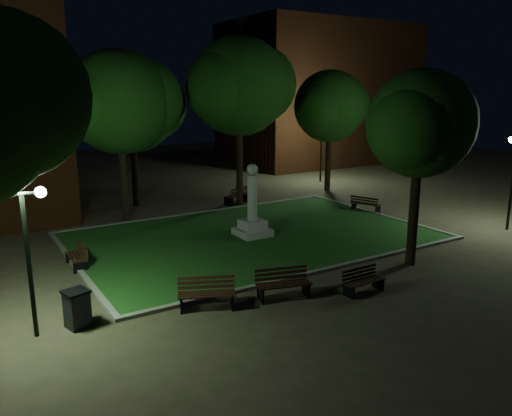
{
  "coord_description": "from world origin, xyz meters",
  "views": [
    {
      "loc": [
        -11.13,
        -16.21,
        6.38
      ],
      "look_at": [
        -0.44,
        1.0,
        1.58
      ],
      "focal_mm": 35.0,
      "sensor_mm": 36.0,
      "label": 1
    }
  ],
  "objects": [
    {
      "name": "tree_far_north",
      "position": [
        -2.24,
        10.71,
        5.44
      ],
      "size": [
        5.98,
        4.88,
        7.89
      ],
      "color": "black",
      "rests_on": "ground"
    },
    {
      "name": "tree_north_wl",
      "position": [
        -3.76,
        7.9,
        5.82
      ],
      "size": [
        6.13,
        5.0,
        8.32
      ],
      "color": "black",
      "rests_on": "ground"
    },
    {
      "name": "trash_bin",
      "position": [
        -8.62,
        -2.87,
        0.55
      ],
      "size": [
        0.77,
        0.77,
        1.07
      ],
      "color": "black",
      "rests_on": "ground"
    },
    {
      "name": "lamppost_sw",
      "position": [
        -9.69,
        -2.83,
        2.84
      ],
      "size": [
        1.18,
        0.28,
        4.0
      ],
      "color": "black",
      "rests_on": "ground"
    },
    {
      "name": "tree_se",
      "position": [
        3.26,
        -4.19,
        5.22
      ],
      "size": [
        4.71,
        3.84,
        7.15
      ],
      "color": "black",
      "rests_on": "ground"
    },
    {
      "name": "ground",
      "position": [
        0.0,
        0.0,
        0.0
      ],
      "size": [
        80.0,
        80.0,
        0.0
      ],
      "primitive_type": "plane",
      "color": "#483C2B"
    },
    {
      "name": "lamppost_ne",
      "position": [
        11.33,
        11.21,
        3.07
      ],
      "size": [
        1.18,
        0.28,
        4.37
      ],
      "color": "black",
      "rests_on": "ground"
    },
    {
      "name": "bench_west_near",
      "position": [
        -5.06,
        -3.64,
        0.44
      ],
      "size": [
        1.8,
        1.25,
        0.94
      ],
      "rotation": [
        0.0,
        0.0,
        -0.43
      ],
      "color": "black",
      "rests_on": "ground"
    },
    {
      "name": "bench_right_side",
      "position": [
        7.56,
        2.76,
        0.41
      ],
      "size": [
        1.08,
        1.67,
        0.87
      ],
      "rotation": [
        0.0,
        0.0,
        1.94
      ],
      "color": "black",
      "rests_on": "ground"
    },
    {
      "name": "bench_near_left",
      "position": [
        -2.68,
        -4.22,
        0.45
      ],
      "size": [
        1.82,
        1.05,
        0.95
      ],
      "rotation": [
        0.0,
        0.0,
        -0.28
      ],
      "color": "black",
      "rests_on": "ground"
    },
    {
      "name": "tree_ne",
      "position": [
        9.76,
        8.44,
        5.38
      ],
      "size": [
        5.51,
        4.5,
        7.63
      ],
      "color": "black",
      "rests_on": "ground"
    },
    {
      "name": "bench_left_side",
      "position": [
        -7.5,
        2.08,
        0.39
      ],
      "size": [
        0.54,
        1.51,
        0.83
      ],
      "rotation": [
        0.0,
        0.0,
        -1.58
      ],
      "color": "black",
      "rests_on": "ground"
    },
    {
      "name": "lawn",
      "position": [
        0.0,
        2.0,
        0.04
      ],
      "size": [
        15.0,
        10.0,
        0.08
      ],
      "primitive_type": "cube",
      "color": "#22501C",
      "rests_on": "ground"
    },
    {
      "name": "bench_far_side",
      "position": [
        2.77,
        8.12,
        0.47
      ],
      "size": [
        1.91,
        1.29,
        0.99
      ],
      "rotation": [
        0.0,
        0.0,
        3.55
      ],
      "color": "black",
      "rests_on": "ground"
    },
    {
      "name": "bench_near_right",
      "position": [
        -0.26,
        -5.23,
        0.38
      ],
      "size": [
        1.46,
        0.52,
        0.8
      ],
      "rotation": [
        0.0,
        0.0,
        0.0
      ],
      "color": "black",
      "rests_on": "ground"
    },
    {
      "name": "monument",
      "position": [
        0.0,
        2.0,
        0.96
      ],
      "size": [
        1.4,
        1.4,
        3.2
      ],
      "color": "#AAA39D",
      "rests_on": "lawn"
    },
    {
      "name": "lawn_kerb",
      "position": [
        0.0,
        2.0,
        0.06
      ],
      "size": [
        15.4,
        10.4,
        0.12
      ],
      "color": "slate",
      "rests_on": "ground"
    },
    {
      "name": "tree_north_er",
      "position": [
        2.86,
        7.86,
        6.57
      ],
      "size": [
        6.58,
        5.37,
        9.27
      ],
      "color": "black",
      "rests_on": "ground"
    },
    {
      "name": "building_far",
      "position": [
        18.0,
        20.0,
        6.0
      ],
      "size": [
        16.0,
        10.0,
        12.0
      ],
      "primitive_type": "cube",
      "color": "#491F0F",
      "rests_on": "ground"
    }
  ]
}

